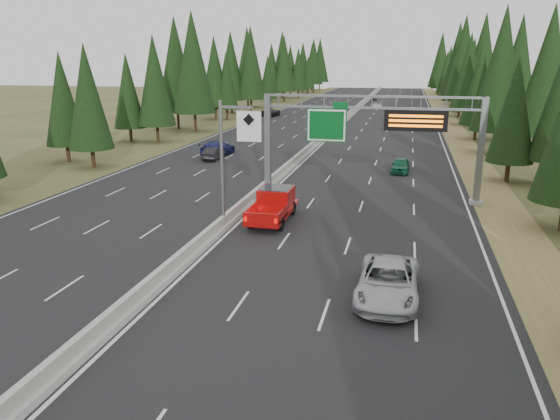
{
  "coord_description": "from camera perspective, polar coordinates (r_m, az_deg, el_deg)",
  "views": [
    {
      "loc": [
        10.92,
        -6.26,
        10.37
      ],
      "look_at": [
        4.82,
        20.0,
        2.94
      ],
      "focal_mm": 35.0,
      "sensor_mm": 36.0,
      "label": 1
    }
  ],
  "objects": [
    {
      "name": "road",
      "position": [
        87.56,
        5.88,
        8.54
      ],
      "size": [
        32.0,
        260.0,
        0.08
      ],
      "primitive_type": "cube",
      "color": "black",
      "rests_on": "ground"
    },
    {
      "name": "shoulder_right",
      "position": [
        87.15,
        17.68,
        7.87
      ],
      "size": [
        3.6,
        260.0,
        0.06
      ],
      "primitive_type": "cube",
      "color": "olive",
      "rests_on": "ground"
    },
    {
      "name": "shoulder_left",
      "position": [
        91.5,
        -5.37,
        8.84
      ],
      "size": [
        3.6,
        260.0,
        0.06
      ],
      "primitive_type": "cube",
      "color": "#414620",
      "rests_on": "ground"
    },
    {
      "name": "median_barrier",
      "position": [
        87.52,
        5.89,
        8.79
      ],
      "size": [
        0.7,
        260.0,
        0.85
      ],
      "color": "gray",
      "rests_on": "road"
    },
    {
      "name": "sign_gantry",
      "position": [
        41.51,
        10.31,
        8.09
      ],
      "size": [
        16.75,
        0.98,
        7.8
      ],
      "color": "slate",
      "rests_on": "road"
    },
    {
      "name": "hov_sign_pole",
      "position": [
        33.37,
        -5.19,
        5.6
      ],
      "size": [
        2.8,
        0.5,
        8.0
      ],
      "color": "slate",
      "rests_on": "road"
    },
    {
      "name": "tree_row_right",
      "position": [
        78.81,
        21.81,
        13.56
      ],
      "size": [
        12.14,
        239.8,
        18.82
      ],
      "color": "black",
      "rests_on": "ground"
    },
    {
      "name": "tree_row_left",
      "position": [
        97.23,
        -7.04,
        14.55
      ],
      "size": [
        11.33,
        243.48,
        18.34
      ],
      "color": "black",
      "rests_on": "ground"
    },
    {
      "name": "silver_minivan",
      "position": [
        24.83,
        11.22,
        -7.37
      ],
      "size": [
        2.76,
        5.83,
        1.61
      ],
      "primitive_type": "imported",
      "rotation": [
        0.0,
        0.0,
        -0.02
      ],
      "color": "silver",
      "rests_on": "road"
    },
    {
      "name": "red_pickup",
      "position": [
        36.33,
        -0.58,
        0.8
      ],
      "size": [
        2.24,
        6.26,
        2.04
      ],
      "color": "black",
      "rests_on": "road"
    },
    {
      "name": "car_ahead_green",
      "position": [
        53.02,
        12.48,
        4.6
      ],
      "size": [
        1.8,
        4.09,
        1.37
      ],
      "primitive_type": "imported",
      "rotation": [
        0.0,
        0.0,
        -0.05
      ],
      "color": "#125034",
      "rests_on": "road"
    },
    {
      "name": "car_ahead_dkred",
      "position": [
        88.01,
        13.86,
        8.68
      ],
      "size": [
        1.42,
        4.02,
        1.32
      ],
      "primitive_type": "imported",
      "rotation": [
        0.0,
        0.0,
        0.01
      ],
      "color": "#560F0C",
      "rests_on": "road"
    },
    {
      "name": "car_ahead_dkgrey",
      "position": [
        98.66,
        11.75,
        9.57
      ],
      "size": [
        2.58,
        5.75,
        1.63
      ],
      "primitive_type": "imported",
      "rotation": [
        0.0,
        0.0,
        0.05
      ],
      "color": "black",
      "rests_on": "road"
    },
    {
      "name": "car_ahead_white",
      "position": [
        123.69,
        10.02,
        10.73
      ],
      "size": [
        2.91,
        5.4,
        1.44
      ],
      "primitive_type": "imported",
      "rotation": [
        0.0,
        0.0,
        0.1
      ],
      "color": "silver",
      "rests_on": "road"
    },
    {
      "name": "car_ahead_far",
      "position": [
        136.35,
        9.81,
        11.17
      ],
      "size": [
        2.15,
        4.55,
        1.5
      ],
      "primitive_type": "imported",
      "rotation": [
        0.0,
        0.0,
        0.09
      ],
      "color": "black",
      "rests_on": "road"
    },
    {
      "name": "car_onc_near",
      "position": [
        59.06,
        -6.99,
        5.9
      ],
      "size": [
        1.55,
        4.05,
        1.32
      ],
      "primitive_type": "imported",
      "rotation": [
        0.0,
        0.0,
        3.18
      ],
      "color": "black",
      "rests_on": "road"
    },
    {
      "name": "car_onc_blue",
      "position": [
        61.64,
        -6.54,
        6.46
      ],
      "size": [
        2.82,
        5.83,
        1.64
      ],
      "primitive_type": "imported",
      "rotation": [
        0.0,
        0.0,
        3.05
      ],
      "color": "navy",
      "rests_on": "road"
    },
    {
      "name": "car_onc_white",
      "position": [
        92.29,
        5.34,
        9.33
      ],
      "size": [
        1.55,
        3.78,
        1.28
      ],
      "primitive_type": "imported",
      "rotation": [
        0.0,
        0.0,
        3.13
      ],
      "color": "silver",
      "rests_on": "road"
    },
    {
      "name": "car_onc_far",
      "position": [
        105.16,
        -0.98,
        10.21
      ],
      "size": [
        2.92,
        5.75,
        1.56
      ],
      "primitive_type": "imported",
      "rotation": [
        0.0,
        0.0,
        3.08
      ],
      "color": "black",
      "rests_on": "road"
    }
  ]
}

